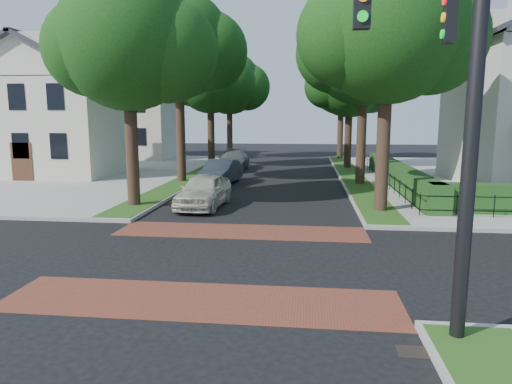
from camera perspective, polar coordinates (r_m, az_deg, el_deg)
ground at (r=13.58m, az=-3.81°, el=-8.25°), size 120.00×120.00×0.00m
sidewalk_nw at (r=38.73m, az=-27.94°, el=2.25°), size 30.00×30.00×0.15m
crosswalk_far at (r=16.61m, az=-1.85°, el=-4.94°), size 9.00×2.20×0.01m
crosswalk_near at (r=10.63m, az=-6.95°, el=-13.36°), size 9.00×2.20×0.01m
storm_drain at (r=8.96m, az=19.35°, el=-18.35°), size 0.65×0.45×0.01m
grass_strip_ne at (r=32.22m, az=11.86°, el=2.08°), size 1.60×29.80×0.02m
grass_strip_nw at (r=33.00m, az=-7.17°, el=2.37°), size 1.60×29.80×0.02m
tree_right_near at (r=20.55m, az=16.40°, el=18.84°), size 7.75×6.67×10.66m
tree_right_mid at (r=28.45m, az=13.59°, el=16.91°), size 8.25×7.09×11.22m
tree_right_far at (r=37.21m, az=11.79°, el=13.43°), size 7.25×6.23×9.74m
tree_right_back at (r=46.19m, az=10.77°, el=13.06°), size 7.50×6.45×10.20m
tree_left_near at (r=21.65m, az=-15.28°, el=17.41°), size 7.50×6.45×10.20m
tree_left_mid at (r=29.34m, az=-9.33°, el=17.50°), size 8.00×6.88×11.48m
tree_left_far at (r=37.88m, az=-5.53°, el=13.83°), size 7.00×6.02×9.86m
tree_left_back at (r=46.74m, az=-3.18°, el=13.34°), size 7.75×6.66×10.44m
hedge_main_road at (r=28.45m, az=17.28°, el=2.12°), size 1.00×18.00×1.20m
fence_main_road at (r=28.32m, az=15.68°, el=1.86°), size 0.06×18.00×0.90m
house_left_near at (r=35.54m, az=-24.05°, el=10.02°), size 10.00×9.00×10.14m
house_left_far at (r=48.16m, az=-15.52°, el=10.08°), size 10.00×9.00×10.14m
traffic_signal at (r=8.73m, az=24.02°, el=12.59°), size 2.17×2.00×8.00m
parked_car_front at (r=21.06m, az=-6.52°, el=0.18°), size 2.10×4.67×1.56m
parked_car_middle at (r=28.11m, az=-4.44°, el=2.46°), size 2.13×4.79×1.53m
parked_car_rear at (r=36.10m, az=-2.90°, el=4.01°), size 2.26×5.40×1.56m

